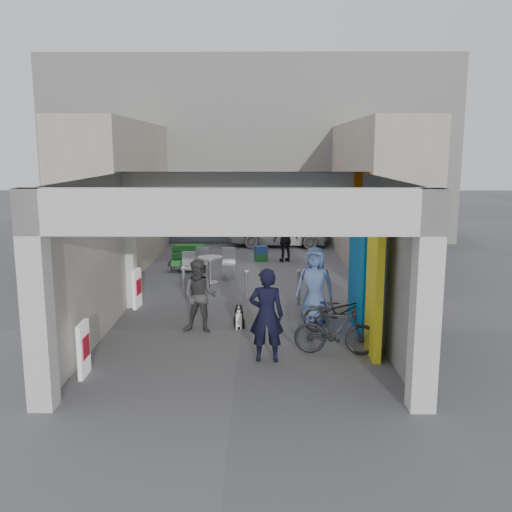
{
  "coord_description": "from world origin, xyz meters",
  "views": [
    {
      "loc": [
        0.45,
        -12.49,
        4.07
      ],
      "look_at": [
        0.35,
        1.0,
        1.53
      ],
      "focal_mm": 40.0,
      "sensor_mm": 36.0,
      "label": 1
    }
  ],
  "objects_px": {
    "man_crates": "(286,240)",
    "bicycle_front": "(342,311)",
    "cafe_set": "(207,269)",
    "man_back_turned": "(200,296)",
    "produce_stand": "(189,261)",
    "bicycle_rear": "(336,330)",
    "white_van": "(279,230)",
    "border_collie": "(239,318)",
    "man_with_dog": "(266,315)",
    "man_elderly": "(315,285)"
  },
  "relations": [
    {
      "from": "border_collie",
      "to": "man_elderly",
      "type": "xyz_separation_m",
      "value": [
        1.77,
        0.45,
        0.68
      ]
    },
    {
      "from": "cafe_set",
      "to": "bicycle_rear",
      "type": "bearing_deg",
      "value": -64.15
    },
    {
      "from": "border_collie",
      "to": "bicycle_front",
      "type": "distance_m",
      "value": 2.35
    },
    {
      "from": "cafe_set",
      "to": "produce_stand",
      "type": "relative_size",
      "value": 1.21
    },
    {
      "from": "cafe_set",
      "to": "man_back_turned",
      "type": "distance_m",
      "value": 5.21
    },
    {
      "from": "cafe_set",
      "to": "white_van",
      "type": "height_order",
      "value": "white_van"
    },
    {
      "from": "bicycle_rear",
      "to": "white_van",
      "type": "distance_m",
      "value": 13.07
    },
    {
      "from": "man_elderly",
      "to": "white_van",
      "type": "bearing_deg",
      "value": 109.38
    },
    {
      "from": "produce_stand",
      "to": "man_back_turned",
      "type": "xyz_separation_m",
      "value": [
        1.06,
        -6.54,
        0.48
      ]
    },
    {
      "from": "man_back_turned",
      "to": "bicycle_rear",
      "type": "xyz_separation_m",
      "value": [
        2.86,
        -1.4,
        -0.33
      ]
    },
    {
      "from": "border_collie",
      "to": "man_crates",
      "type": "distance_m",
      "value": 8.08
    },
    {
      "from": "man_back_turned",
      "to": "bicycle_front",
      "type": "relative_size",
      "value": 0.93
    },
    {
      "from": "man_elderly",
      "to": "bicycle_rear",
      "type": "relative_size",
      "value": 1.1
    },
    {
      "from": "cafe_set",
      "to": "bicycle_front",
      "type": "height_order",
      "value": "cafe_set"
    },
    {
      "from": "bicycle_rear",
      "to": "bicycle_front",
      "type": "bearing_deg",
      "value": -5.8
    },
    {
      "from": "cafe_set",
      "to": "man_with_dog",
      "type": "bearing_deg",
      "value": -75.54
    },
    {
      "from": "cafe_set",
      "to": "man_with_dog",
      "type": "distance_m",
      "value": 7.18
    },
    {
      "from": "border_collie",
      "to": "man_with_dog",
      "type": "relative_size",
      "value": 0.32
    },
    {
      "from": "white_van",
      "to": "border_collie",
      "type": "bearing_deg",
      "value": 177.32
    },
    {
      "from": "man_back_turned",
      "to": "bicycle_front",
      "type": "bearing_deg",
      "value": 9.95
    },
    {
      "from": "man_with_dog",
      "to": "man_elderly",
      "type": "bearing_deg",
      "value": -112.93
    },
    {
      "from": "man_elderly",
      "to": "bicycle_front",
      "type": "xyz_separation_m",
      "value": [
        0.56,
        -0.63,
        -0.45
      ]
    },
    {
      "from": "produce_stand",
      "to": "man_back_turned",
      "type": "bearing_deg",
      "value": -59.55
    },
    {
      "from": "produce_stand",
      "to": "man_back_turned",
      "type": "distance_m",
      "value": 6.65
    },
    {
      "from": "man_crates",
      "to": "bicycle_front",
      "type": "relative_size",
      "value": 0.91
    },
    {
      "from": "cafe_set",
      "to": "man_crates",
      "type": "xyz_separation_m",
      "value": [
        2.61,
        3.04,
        0.46
      ]
    },
    {
      "from": "man_crates",
      "to": "produce_stand",
      "type": "bearing_deg",
      "value": 6.17
    },
    {
      "from": "man_back_turned",
      "to": "white_van",
      "type": "height_order",
      "value": "man_back_turned"
    },
    {
      "from": "man_elderly",
      "to": "bicycle_front",
      "type": "bearing_deg",
      "value": -31.52
    },
    {
      "from": "bicycle_front",
      "to": "man_crates",
      "type": "bearing_deg",
      "value": -0.74
    },
    {
      "from": "man_back_turned",
      "to": "man_crates",
      "type": "xyz_separation_m",
      "value": [
        2.29,
        8.22,
        -0.02
      ]
    },
    {
      "from": "man_elderly",
      "to": "white_van",
      "type": "distance_m",
      "value": 10.94
    },
    {
      "from": "cafe_set",
      "to": "man_back_turned",
      "type": "xyz_separation_m",
      "value": [
        0.32,
        -5.18,
        0.49
      ]
    },
    {
      "from": "border_collie",
      "to": "man_elderly",
      "type": "distance_m",
      "value": 1.95
    },
    {
      "from": "bicycle_front",
      "to": "bicycle_rear",
      "type": "relative_size",
      "value": 1.07
    },
    {
      "from": "bicycle_front",
      "to": "bicycle_rear",
      "type": "distance_m",
      "value": 1.53
    },
    {
      "from": "border_collie",
      "to": "cafe_set",
      "type": "bearing_deg",
      "value": 92.94
    },
    {
      "from": "produce_stand",
      "to": "bicycle_front",
      "type": "relative_size",
      "value": 0.75
    },
    {
      "from": "man_with_dog",
      "to": "white_van",
      "type": "distance_m",
      "value": 13.44
    },
    {
      "from": "produce_stand",
      "to": "bicycle_front",
      "type": "height_order",
      "value": "bicycle_front"
    },
    {
      "from": "cafe_set",
      "to": "man_back_turned",
      "type": "bearing_deg",
      "value": -86.47
    },
    {
      "from": "man_back_turned",
      "to": "bicycle_rear",
      "type": "bearing_deg",
      "value": -17.76
    },
    {
      "from": "man_crates",
      "to": "bicycle_rear",
      "type": "distance_m",
      "value": 9.63
    },
    {
      "from": "man_back_turned",
      "to": "produce_stand",
      "type": "bearing_deg",
      "value": 107.42
    },
    {
      "from": "cafe_set",
      "to": "bicycle_rear",
      "type": "xyz_separation_m",
      "value": [
        3.18,
        -6.57,
        0.16
      ]
    },
    {
      "from": "produce_stand",
      "to": "bicycle_front",
      "type": "xyz_separation_m",
      "value": [
        4.26,
        -6.45,
        0.12
      ]
    },
    {
      "from": "bicycle_rear",
      "to": "produce_stand",
      "type": "bearing_deg",
      "value": 33.0
    },
    {
      "from": "man_crates",
      "to": "bicycle_rear",
      "type": "bearing_deg",
      "value": 73.08
    },
    {
      "from": "man_back_turned",
      "to": "man_crates",
      "type": "height_order",
      "value": "man_back_turned"
    },
    {
      "from": "bicycle_rear",
      "to": "white_van",
      "type": "bearing_deg",
      "value": 9.86
    }
  ]
}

